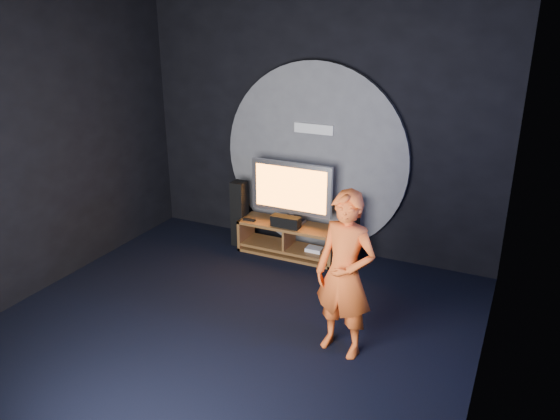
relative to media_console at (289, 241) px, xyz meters
The scene contains 13 objects.
floor 2.07m from the media_console, 84.75° to the right, with size 5.00×5.00×0.00m, color black.
back_wall 1.63m from the media_console, 67.28° to the left, with size 5.00×0.04×3.50m, color black.
left_wall 3.46m from the media_console, 138.43° to the right, with size 0.04×5.00×3.50m, color black.
right_wall 3.72m from the media_console, 37.33° to the right, with size 0.04×5.00×3.50m, color black.
wall_disc_panel 1.19m from the media_console, 64.43° to the left, with size 2.60×0.11×2.60m.
media_console is the anchor object (origin of this frame).
tv 0.73m from the media_console, 96.04° to the left, with size 1.15×0.22×0.85m.
center_speaker 0.35m from the media_console, 93.75° to the right, with size 0.40×0.15×0.15m, color black.
remote 0.63m from the media_console, 167.92° to the right, with size 0.18×0.05×0.02m, color black.
tower_speaker_left 0.83m from the media_console, behind, with size 0.19×0.21×0.95m, color black.
tower_speaker_right 0.91m from the media_console, ahead, with size 0.19×0.21×0.95m, color black.
subwoofer 0.84m from the media_console, ahead, with size 0.29×0.29×0.32m, color black.
player 2.39m from the media_console, 52.25° to the right, with size 0.61×0.40×1.68m, color #E5571F.
Camera 1 is at (2.66, -4.24, 3.26)m, focal length 35.00 mm.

